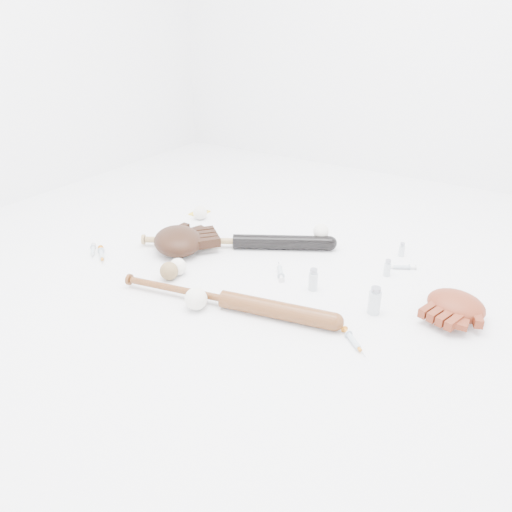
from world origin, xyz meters
The scene contains 21 objects.
bat_dark centered at (-0.22, 0.15, 0.03)m, with size 0.84×0.06×0.06m, color black, non-canonical shape.
bat_wood centered at (0.00, -0.25, 0.03)m, with size 0.81×0.06×0.06m, color brown, non-canonical shape.
glove_dark centered at (-0.40, -0.01, 0.05)m, with size 0.28×0.28×0.10m, color black, non-canonical shape.
glove_tan centered at (0.69, 0.11, 0.04)m, with size 0.23×0.23×0.08m, color maroon, non-canonical shape.
trading_card centered at (-0.59, 0.38, 0.00)m, with size 0.07×0.09×0.01m, color gold.
pedestal centered at (0.08, 0.36, 0.02)m, with size 0.06×0.06×0.04m, color white.
baseball_on_pedestal centered at (0.08, 0.36, 0.07)m, with size 0.07×0.07×0.07m, color white.
baseball_left centered at (-0.28, -0.16, 0.03)m, with size 0.07×0.07×0.07m, color white.
baseball_upper centered at (-0.54, 0.32, 0.03)m, with size 0.07×0.07×0.07m, color white.
baseball_mid centered at (-0.07, -0.31, 0.04)m, with size 0.08×0.08×0.08m, color white.
baseball_aged centered at (-0.28, -0.20, 0.03)m, with size 0.07×0.07×0.07m, color olive.
syringe_0 centered at (-0.64, -0.21, 0.01)m, with size 0.17×0.03×0.02m, color #ADBCC6, non-canonical shape.
syringe_1 centered at (0.05, 0.05, 0.01)m, with size 0.16×0.03×0.02m, color #ADBCC6, non-canonical shape.
syringe_2 centered at (-0.08, 0.25, 0.01)m, with size 0.15×0.03×0.02m, color #ADBCC6, non-canonical shape.
syringe_3 centered at (0.46, -0.21, 0.01)m, with size 0.16×0.03×0.02m, color #ADBCC6, non-canonical shape.
syringe_4 centered at (0.43, 0.34, 0.01)m, with size 0.14×0.02×0.02m, color #ADBCC6, non-canonical shape.
syringe_5 centered at (-0.70, -0.20, 0.01)m, with size 0.14×0.02×0.02m, color #ADBCC6, non-canonical shape.
vial_0 centered at (0.40, 0.26, 0.03)m, with size 0.03×0.03×0.07m, color silver.
vial_1 centered at (0.40, 0.45, 0.03)m, with size 0.02×0.02×0.06m, color silver.
vial_2 centered at (0.21, 0.01, 0.04)m, with size 0.03×0.03×0.08m, color silver.
vial_3 centered at (0.45, -0.02, 0.05)m, with size 0.04×0.04×0.10m, color silver.
Camera 1 is at (0.87, -1.42, 0.93)m, focal length 35.00 mm.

